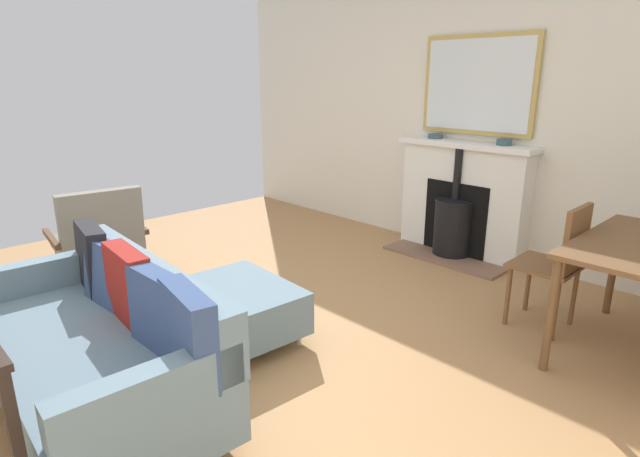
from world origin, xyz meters
TOP-DOWN VIEW (x-y plane):
  - ground_plane at (0.00, 0.00)m, footprint 5.74×5.99m
  - wall_left at (-2.87, 0.00)m, footprint 0.12×5.99m
  - fireplace at (-2.66, 0.24)m, footprint 0.56×1.32m
  - mirror_over_mantel at (-2.78, 0.24)m, footprint 0.04×1.10m
  - mantel_bowl_near at (-2.69, -0.11)m, footprint 0.15×0.15m
  - mantel_bowl_far at (-2.69, 0.59)m, footprint 0.13×0.13m
  - sofa at (0.72, 0.22)m, footprint 0.90×1.75m
  - ottoman at (-0.15, 0.14)m, footprint 0.70×0.83m
  - armchair_accent at (0.16, -1.25)m, footprint 0.74×0.66m
  - dining_chair_near_fireplace at (-1.77, 1.51)m, footprint 0.40×0.40m

SIDE VIEW (x-z plane):
  - ground_plane at x=0.00m, z-range -0.01..0.00m
  - ottoman at x=-0.15m, z-range 0.04..0.41m
  - sofa at x=0.72m, z-range -0.05..0.76m
  - armchair_accent at x=0.16m, z-range 0.05..0.91m
  - fireplace at x=-2.66m, z-range -0.06..1.03m
  - dining_chair_near_fireplace at x=-1.77m, z-range 0.08..0.95m
  - mantel_bowl_near at x=-2.69m, z-range 1.09..1.13m
  - mantel_bowl_far at x=-2.69m, z-range 1.09..1.14m
  - wall_left at x=-2.87m, z-range 0.00..2.83m
  - mirror_over_mantel at x=-2.78m, z-range 1.14..2.02m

